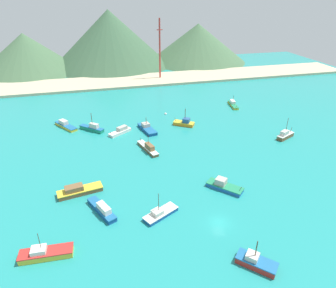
{
  "coord_description": "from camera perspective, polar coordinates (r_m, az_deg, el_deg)",
  "views": [
    {
      "loc": [
        -23.33,
        -45.96,
        45.32
      ],
      "look_at": [
        -2.22,
        35.76,
        1.6
      ],
      "focal_mm": 32.4,
      "sensor_mm": 36.0,
      "label": 1
    }
  ],
  "objects": [
    {
      "name": "buoy_0",
      "position": [
        122.15,
        -0.47,
        5.69
      ],
      "size": [
        0.96,
        0.96,
        0.96
      ],
      "color": "silver",
      "rests_on": "ground"
    },
    {
      "name": "fishing_boat_2",
      "position": [
        107.94,
        -3.97,
        2.95
      ],
      "size": [
        5.56,
        10.98,
        4.81
      ],
      "color": "#14478C",
      "rests_on": "ground"
    },
    {
      "name": "hill_west",
      "position": [
        203.39,
        -25.17,
        15.24
      ],
      "size": [
        58.57,
        58.57,
        22.24
      ],
      "color": "#476B47",
      "rests_on": "ground"
    },
    {
      "name": "fishing_boat_12",
      "position": [
        116.3,
        -18.74,
        3.37
      ],
      "size": [
        8.34,
        10.79,
        2.45
      ],
      "color": "gold",
      "rests_on": "ground"
    },
    {
      "name": "fishing_boat_11",
      "position": [
        78.29,
        10.47,
        -7.74
      ],
      "size": [
        8.52,
        8.87,
        2.7
      ],
      "color": "#1E5BA8",
      "rests_on": "ground"
    },
    {
      "name": "beach_strip",
      "position": [
        167.82,
        -6.1,
        11.78
      ],
      "size": [
        247.0,
        24.04,
        1.2
      ],
      "primitive_type": "cube",
      "color": "#C6B793",
      "rests_on": "ground"
    },
    {
      "name": "fishing_boat_6",
      "position": [
        71.3,
        -12.27,
        -11.9
      ],
      "size": [
        6.3,
        10.2,
        2.51
      ],
      "color": "#14478C",
      "rests_on": "ground"
    },
    {
      "name": "fishing_boat_10",
      "position": [
        134.17,
        12.13,
        7.35
      ],
      "size": [
        3.88,
        10.21,
        4.57
      ],
      "color": "gold",
      "rests_on": "ground"
    },
    {
      "name": "fishing_boat_8",
      "position": [
        94.44,
        -3.74,
        -0.74
      ],
      "size": [
        5.06,
        11.22,
        5.43
      ],
      "color": "brown",
      "rests_on": "ground"
    },
    {
      "name": "hill_central",
      "position": [
        205.21,
        -10.88,
        18.95
      ],
      "size": [
        74.53,
        74.53,
        33.69
      ],
      "color": "#3D6042",
      "rests_on": "ground"
    },
    {
      "name": "fishing_boat_5",
      "position": [
        61.29,
        16.21,
        -20.53
      ],
      "size": [
        7.23,
        7.27,
        5.77
      ],
      "color": "red",
      "rests_on": "ground"
    },
    {
      "name": "radio_tower",
      "position": [
        167.88,
        -1.56,
        17.36
      ],
      "size": [
        3.16,
        2.53,
        31.64
      ],
      "color": "#B7332D",
      "rests_on": "ground"
    },
    {
      "name": "fishing_boat_4",
      "position": [
        111.94,
        3.09,
        4.0
      ],
      "size": [
        7.96,
        6.74,
        6.53
      ],
      "color": "orange",
      "rests_on": "ground"
    },
    {
      "name": "fishing_boat_1",
      "position": [
        78.55,
        -16.45,
        -8.37
      ],
      "size": [
        11.25,
        5.02,
        2.43
      ],
      "color": "brown",
      "rests_on": "ground"
    },
    {
      "name": "fishing_boat_3",
      "position": [
        64.84,
        -22.07,
        -18.49
      ],
      "size": [
        9.97,
        3.4,
        5.83
      ],
      "color": "gold",
      "rests_on": "ground"
    },
    {
      "name": "fishing_boat_9",
      "position": [
        110.69,
        -14.06,
        2.94
      ],
      "size": [
        8.56,
        8.05,
        6.76
      ],
      "color": "#198466",
      "rests_on": "ground"
    },
    {
      "name": "fishing_boat_0",
      "position": [
        109.3,
        21.18,
        1.56
      ],
      "size": [
        7.46,
        5.05,
        7.39
      ],
      "color": "brown",
      "rests_on": "ground"
    },
    {
      "name": "ground",
      "position": [
        91.6,
        2.25,
        -2.47
      ],
      "size": [
        260.0,
        280.0,
        0.5
      ],
      "color": "teal"
    },
    {
      "name": "fishing_boat_7",
      "position": [
        106.86,
        -8.92,
        2.43
      ],
      "size": [
        8.54,
        6.85,
        2.28
      ],
      "color": "silver",
      "rests_on": "ground"
    },
    {
      "name": "hill_east",
      "position": [
        215.79,
        5.59,
        18.43
      ],
      "size": [
        65.2,
        65.2,
        24.36
      ],
      "color": "#476B47",
      "rests_on": "ground"
    },
    {
      "name": "fishing_boat_13",
      "position": [
        69.06,
        -1.49,
        -12.93
      ],
      "size": [
        8.71,
        6.39,
        6.31
      ],
      "color": "#14478C",
      "rests_on": "ground"
    }
  ]
}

